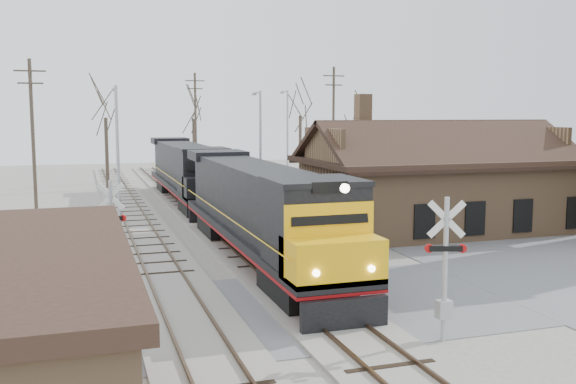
% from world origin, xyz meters
% --- Properties ---
extents(ground, '(140.00, 140.00, 0.00)m').
position_xyz_m(ground, '(0.00, 0.00, 0.00)').
color(ground, '#A29D93').
rests_on(ground, ground).
extents(road, '(60.00, 9.00, 0.03)m').
position_xyz_m(road, '(0.00, 0.00, 0.01)').
color(road, slate).
rests_on(road, ground).
extents(track_main, '(3.40, 90.00, 0.24)m').
position_xyz_m(track_main, '(0.00, 15.00, 0.07)').
color(track_main, '#A29D93').
rests_on(track_main, ground).
extents(track_siding, '(3.40, 90.00, 0.24)m').
position_xyz_m(track_siding, '(-4.50, 15.00, 0.07)').
color(track_siding, '#A29D93').
rests_on(track_siding, ground).
extents(depot, '(15.20, 9.31, 7.90)m').
position_xyz_m(depot, '(11.99, 12.00, 2.41)').
color(depot, '#8D6949').
rests_on(depot, ground).
extents(locomotive_lead, '(3.10, 20.77, 4.61)m').
position_xyz_m(locomotive_lead, '(0.00, 6.86, 2.42)').
color(locomotive_lead, black).
rests_on(locomotive_lead, ground).
extents(locomotive_trailing, '(3.10, 20.77, 4.37)m').
position_xyz_m(locomotive_trailing, '(0.00, 27.91, 2.42)').
color(locomotive_trailing, black).
rests_on(locomotive_trailing, ground).
extents(crossbuck_near, '(1.20, 0.47, 4.36)m').
position_xyz_m(crossbuck_near, '(2.52, -4.48, 2.03)').
color(crossbuck_near, '#A5A8AD').
rests_on(crossbuck_near, ground).
extents(crossbuck_far, '(1.13, 0.57, 4.21)m').
position_xyz_m(crossbuck_far, '(-6.58, 4.93, 1.97)').
color(crossbuck_far, '#A5A8AD').
rests_on(crossbuck_far, ground).
extents(streetlight_a, '(0.25, 2.04, 8.29)m').
position_xyz_m(streetlight_a, '(-5.72, 15.28, 4.68)').
color(streetlight_a, '#A5A8AD').
rests_on(streetlight_a, ground).
extents(streetlight_b, '(0.25, 2.04, 8.31)m').
position_xyz_m(streetlight_b, '(4.03, 21.56, 4.69)').
color(streetlight_b, '#A5A8AD').
rests_on(streetlight_b, ground).
extents(streetlight_c, '(0.25, 2.04, 8.87)m').
position_xyz_m(streetlight_c, '(10.14, 34.49, 4.97)').
color(streetlight_c, '#A5A8AD').
rests_on(streetlight_c, ground).
extents(utility_pole_a, '(2.00, 0.24, 10.37)m').
position_xyz_m(utility_pole_a, '(-10.62, 25.22, 5.41)').
color(utility_pole_a, '#382D23').
rests_on(utility_pole_a, ground).
extents(utility_pole_b, '(2.00, 0.24, 10.92)m').
position_xyz_m(utility_pole_b, '(3.76, 45.48, 5.69)').
color(utility_pole_b, '#382D23').
rests_on(utility_pole_b, ground).
extents(utility_pole_c, '(2.00, 0.24, 10.90)m').
position_xyz_m(utility_pole_c, '(13.92, 32.74, 5.68)').
color(utility_pole_c, '#382D23').
rests_on(utility_pole_c, ground).
extents(tree_b, '(4.28, 4.28, 10.49)m').
position_xyz_m(tree_b, '(-5.41, 39.10, 7.47)').
color(tree_b, '#382D23').
rests_on(tree_b, ground).
extents(tree_c, '(4.17, 4.17, 10.21)m').
position_xyz_m(tree_c, '(3.82, 47.09, 7.27)').
color(tree_c, '#382D23').
rests_on(tree_c, ground).
extents(tree_d, '(4.39, 4.39, 10.75)m').
position_xyz_m(tree_d, '(13.32, 40.06, 7.66)').
color(tree_d, '#382D23').
rests_on(tree_d, ground).
extents(tree_e, '(3.57, 3.57, 8.75)m').
position_xyz_m(tree_e, '(19.52, 40.20, 6.22)').
color(tree_e, '#382D23').
rests_on(tree_e, ground).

